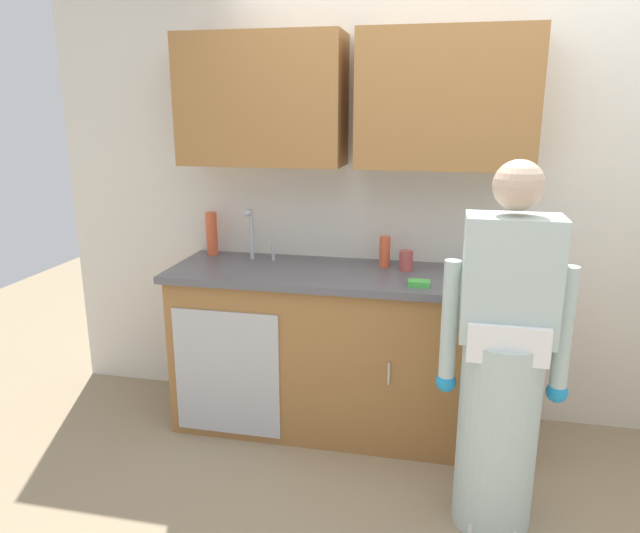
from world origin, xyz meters
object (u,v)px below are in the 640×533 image
at_px(person_at_sink, 502,380).
at_px(bottle_soap, 212,234).
at_px(bottle_dish_liquid, 516,257).
at_px(sponge, 419,283).
at_px(sink, 251,268).
at_px(bottle_water_short, 385,251).
at_px(cup_by_sink, 406,261).

xyz_separation_m(person_at_sink, bottle_soap, (-1.66, 0.89, 0.38)).
distance_m(bottle_dish_liquid, sponge, 0.62).
distance_m(sink, bottle_dish_liquid, 1.47).
distance_m(bottle_dish_liquid, bottle_water_short, 0.71).
bearing_deg(person_at_sink, bottle_water_short, 125.47).
height_order(bottle_dish_liquid, sponge, bottle_dish_liquid).
distance_m(bottle_water_short, sponge, 0.42).
distance_m(bottle_water_short, cup_by_sink, 0.14).
bearing_deg(person_at_sink, sponge, 128.42).
xyz_separation_m(bottle_soap, sponge, (1.27, -0.41, -0.12)).
height_order(bottle_soap, bottle_water_short, bottle_soap).
relative_size(sink, bottle_soap, 1.91).
distance_m(person_at_sink, bottle_soap, 1.92).
xyz_separation_m(sink, person_at_sink, (1.34, -0.69, -0.23)).
relative_size(person_at_sink, bottle_water_short, 9.35).
xyz_separation_m(sink, bottle_soap, (-0.31, 0.20, 0.15)).
height_order(sink, bottle_soap, sink).
distance_m(bottle_soap, bottle_water_short, 1.06).
bearing_deg(bottle_dish_liquid, cup_by_sink, -173.57).
bearing_deg(bottle_dish_liquid, person_at_sink, -97.73).
height_order(sink, cup_by_sink, sink).
bearing_deg(sponge, cup_by_sink, 106.51).
relative_size(bottle_soap, cup_by_sink, 2.40).
bearing_deg(bottle_dish_liquid, bottle_soap, 178.39).
distance_m(sink, person_at_sink, 1.53).
bearing_deg(sink, sponge, -12.28).
xyz_separation_m(person_at_sink, bottle_dish_liquid, (0.11, 0.84, 0.34)).
distance_m(person_at_sink, sponge, 0.67).
xyz_separation_m(person_at_sink, bottle_water_short, (-0.60, 0.84, 0.33)).
distance_m(sink, bottle_soap, 0.40).
xyz_separation_m(bottle_dish_liquid, bottle_water_short, (-0.71, -0.01, -0.00)).
height_order(bottle_soap, sponge, bottle_soap).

